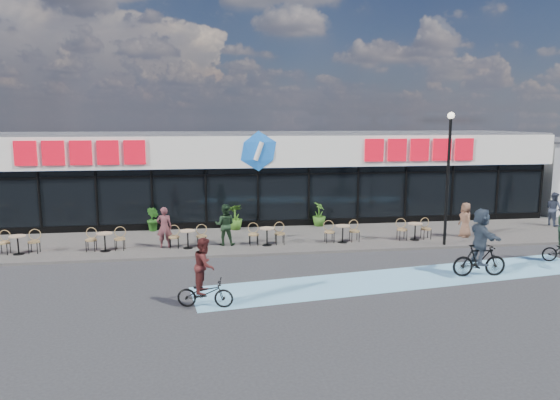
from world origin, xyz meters
The scene contains 20 objects.
ground centered at (0.00, 0.00, 0.00)m, with size 120.00×120.00×0.00m, color #28282B.
sidewalk centered at (0.00, 4.50, 0.05)m, with size 44.00×5.00×0.10m, color #504C46.
bike_lane centered at (4.00, -1.50, 0.01)m, with size 14.00×2.20×0.01m, color #70B1D4.
building centered at (0.00, 9.93, 2.34)m, with size 30.60×6.57×4.75m.
lamp_post centered at (7.32, 2.30, 3.32)m, with size 0.28×0.28×5.46m.
bistro_set_1 centered at (-9.73, 3.36, 0.56)m, with size 1.54×0.62×0.90m.
bistro_set_2 centered at (-6.49, 3.36, 0.56)m, with size 1.54×0.62×0.90m.
bistro_set_3 centered at (-3.26, 3.36, 0.56)m, with size 1.54×0.62×0.90m.
bistro_set_4 centered at (-0.03, 3.36, 0.56)m, with size 1.54×0.62×0.90m.
bistro_set_5 centered at (3.21, 3.36, 0.56)m, with size 1.54×0.62×0.90m.
bistro_set_6 centered at (6.44, 3.36, 0.56)m, with size 1.54×0.62×0.90m.
potted_plant_left centered at (-4.96, 6.71, 0.68)m, with size 0.64×0.52×1.16m, color #255F1B.
potted_plant_mid centered at (-1.14, 6.53, 0.70)m, with size 0.67×0.67×1.20m, color #36611B.
potted_plant_right centered at (2.97, 6.73, 0.68)m, with size 0.65×0.65×1.16m, color #2E5819.
patron_left centered at (-4.20, 3.52, 0.94)m, with size 0.61×0.40×1.68m, color #582D31.
patron_right centered at (-1.74, 3.59, 0.96)m, with size 0.83×0.65×1.72m, color black.
pedestrian_a centered at (8.88, 3.50, 0.87)m, with size 0.75×0.49×1.54m, color brown.
pedestrian_b centered at (14.41, 5.13, 0.93)m, with size 0.81×0.63×1.66m, color #293041.
cyclist_a centered at (6.61, -1.62, 1.09)m, with size 1.87×1.79×2.34m.
cyclist_c centered at (-2.56, -3.13, 0.81)m, with size 1.68×0.86×2.02m.
Camera 1 is at (-2.44, -16.76, 5.23)m, focal length 32.00 mm.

